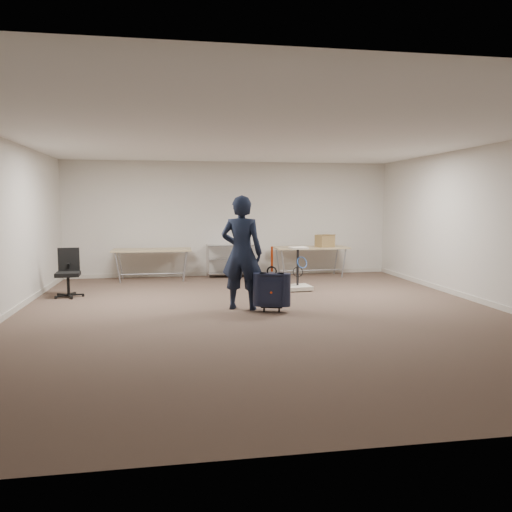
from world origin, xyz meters
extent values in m
plane|color=#45342A|center=(0.00, 0.00, 0.00)|extent=(9.00, 9.00, 0.00)
plane|color=beige|center=(0.00, 4.50, 1.40)|extent=(8.00, 0.00, 8.00)
plane|color=beige|center=(0.00, -4.50, 1.40)|extent=(8.00, 0.00, 8.00)
plane|color=beige|center=(4.00, 0.00, 1.40)|extent=(0.00, 9.00, 9.00)
plane|color=white|center=(0.00, 0.00, 2.80)|extent=(8.00, 8.00, 0.00)
cube|color=beige|center=(0.00, 4.49, 0.05)|extent=(8.00, 0.02, 0.10)
cube|color=beige|center=(3.99, 0.00, 0.05)|extent=(0.02, 9.00, 0.10)
cube|color=#99825E|center=(-1.90, 3.95, 0.71)|extent=(1.80, 0.75, 0.03)
cylinder|color=#999BA1|center=(-1.90, 3.95, 0.15)|extent=(1.50, 0.02, 0.02)
cylinder|color=#999BA1|center=(-2.65, 3.65, 0.35)|extent=(0.13, 0.04, 0.69)
cylinder|color=#999BA1|center=(-1.15, 3.65, 0.35)|extent=(0.13, 0.04, 0.69)
cylinder|color=#999BA1|center=(-2.65, 4.25, 0.35)|extent=(0.13, 0.04, 0.69)
cylinder|color=#999BA1|center=(-1.15, 4.25, 0.35)|extent=(0.13, 0.04, 0.69)
cube|color=#99825E|center=(1.90, 3.95, 0.71)|extent=(1.80, 0.75, 0.03)
cylinder|color=#999BA1|center=(1.90, 3.95, 0.15)|extent=(1.50, 0.02, 0.02)
cylinder|color=#999BA1|center=(1.15, 3.65, 0.35)|extent=(0.13, 0.04, 0.69)
cylinder|color=#999BA1|center=(2.65, 3.65, 0.35)|extent=(0.13, 0.04, 0.69)
cylinder|color=#999BA1|center=(1.15, 4.25, 0.35)|extent=(0.13, 0.04, 0.69)
cylinder|color=#999BA1|center=(2.65, 4.25, 0.35)|extent=(0.13, 0.04, 0.69)
cylinder|color=silver|center=(-0.60, 3.98, 0.40)|extent=(0.02, 0.02, 0.80)
cylinder|color=silver|center=(0.60, 3.98, 0.40)|extent=(0.02, 0.02, 0.80)
cylinder|color=silver|center=(-0.60, 4.42, 0.40)|extent=(0.02, 0.02, 0.80)
cylinder|color=silver|center=(0.60, 4.42, 0.40)|extent=(0.02, 0.02, 0.80)
cube|color=silver|center=(0.00, 4.20, 0.10)|extent=(1.20, 0.45, 0.02)
cube|color=silver|center=(0.00, 4.20, 0.45)|extent=(1.20, 0.45, 0.02)
cube|color=silver|center=(0.00, 4.20, 0.78)|extent=(1.20, 0.45, 0.01)
imported|color=black|center=(-0.28, 0.44, 0.96)|extent=(0.82, 0.68, 1.92)
cube|color=black|center=(0.17, 0.14, 0.37)|extent=(0.44, 0.32, 0.54)
cube|color=black|center=(0.18, 0.16, 0.09)|extent=(0.39, 0.25, 0.03)
cylinder|color=black|center=(0.05, 0.17, 0.04)|extent=(0.04, 0.08, 0.07)
cylinder|color=black|center=(0.29, 0.11, 0.04)|extent=(0.04, 0.08, 0.07)
torus|color=black|center=(0.17, 0.14, 0.68)|extent=(0.17, 0.07, 0.17)
cube|color=#F9420D|center=(0.18, 0.16, 0.87)|extent=(0.04, 0.02, 0.42)
cylinder|color=black|center=(-3.40, 2.07, 0.04)|extent=(0.56, 0.56, 0.08)
cylinder|color=black|center=(-3.40, 2.07, 0.23)|extent=(0.06, 0.06, 0.38)
cube|color=black|center=(-3.40, 2.07, 0.44)|extent=(0.46, 0.46, 0.08)
cube|color=black|center=(-3.42, 2.28, 0.70)|extent=(0.40, 0.08, 0.45)
cube|color=beige|center=(1.12, 2.10, 0.06)|extent=(0.53, 0.53, 0.08)
cylinder|color=black|center=(0.93, 1.90, 0.02)|extent=(0.06, 0.06, 0.04)
cylinder|color=black|center=(1.12, 2.15, 0.49)|extent=(0.05, 0.05, 0.78)
cube|color=beige|center=(1.12, 2.10, 0.87)|extent=(0.37, 0.32, 0.04)
torus|color=blue|center=(1.17, 2.02, 0.58)|extent=(0.26, 0.12, 0.24)
cube|color=olive|center=(2.23, 3.87, 0.88)|extent=(0.48, 0.42, 0.30)
camera|label=1|loc=(-1.41, -7.79, 1.78)|focal=35.00mm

